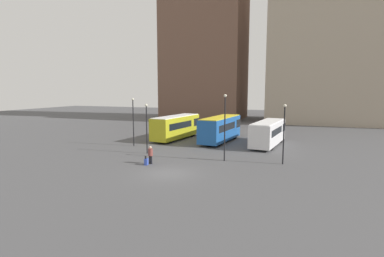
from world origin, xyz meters
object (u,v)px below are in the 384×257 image
object	(u,v)px
bus_1	(221,128)
suitcase	(146,162)
lamp_post_1	(147,124)
lamp_post_3	(284,129)
bus_2	(268,132)
traveler	(150,153)
lamp_post_2	(225,122)
bus_0	(176,126)
lamp_post_0	(133,118)

from	to	relation	value
bus_1	suitcase	size ratio (longest dim) A/B	11.04
lamp_post_1	suitcase	bearing A→B (deg)	-62.16
lamp_post_1	lamp_post_3	world-z (taller)	lamp_post_3
bus_2	suitcase	distance (m)	16.54
bus_1	traveler	xyz separation A→B (m)	(-2.93, -13.68, -0.77)
bus_2	bus_1	bearing A→B (deg)	92.12
lamp_post_2	bus_2	bearing A→B (deg)	72.75
bus_1	lamp_post_3	distance (m)	12.84
bus_1	traveler	world-z (taller)	bus_1
lamp_post_2	traveler	bearing A→B (deg)	-149.72
bus_1	lamp_post_3	xyz separation A→B (m)	(8.39, -9.61, 1.47)
bus_0	lamp_post_0	size ratio (longest dim) A/B	1.67
suitcase	lamp_post_1	distance (m)	5.71
bus_0	lamp_post_0	xyz separation A→B (m)	(-2.75, -6.59, 1.65)
lamp_post_0	lamp_post_1	bearing A→B (deg)	-42.21
bus_0	lamp_post_2	size ratio (longest dim) A/B	1.51
lamp_post_0	lamp_post_3	size ratio (longest dim) A/B	1.05
lamp_post_0	lamp_post_3	bearing A→B (deg)	-10.07
traveler	lamp_post_1	xyz separation A→B (m)	(-2.49, 3.90, 2.14)
traveler	lamp_post_1	distance (m)	5.10
bus_0	traveler	world-z (taller)	bus_0
lamp_post_2	bus_1	bearing A→B (deg)	106.88
lamp_post_0	lamp_post_1	distance (m)	4.85
lamp_post_1	lamp_post_2	world-z (taller)	lamp_post_2
bus_1	suitcase	xyz separation A→B (m)	(-3.11, -14.17, -1.45)
bus_2	lamp_post_3	xyz separation A→B (m)	(2.30, -9.12, 1.63)
traveler	lamp_post_2	xyz separation A→B (m)	(6.01, 3.51, 2.68)
bus_0	bus_1	world-z (taller)	bus_1
lamp_post_0	lamp_post_3	xyz separation A→B (m)	(17.40, -3.09, -0.14)
bus_1	lamp_post_2	xyz separation A→B (m)	(3.08, -10.17, 1.92)
traveler	lamp_post_3	world-z (taller)	lamp_post_3
bus_0	lamp_post_0	world-z (taller)	lamp_post_0
traveler	lamp_post_1	world-z (taller)	lamp_post_1
bus_0	bus_2	world-z (taller)	bus_0
bus_2	lamp_post_0	world-z (taller)	lamp_post_0
bus_2	lamp_post_3	bearing A→B (deg)	-159.21
lamp_post_3	bus_2	bearing A→B (deg)	104.12
bus_1	lamp_post_0	bearing A→B (deg)	131.29
bus_2	lamp_post_0	xyz separation A→B (m)	(-15.11, -6.03, 1.78)
lamp_post_2	lamp_post_3	xyz separation A→B (m)	(5.30, 0.56, -0.44)
lamp_post_3	traveler	bearing A→B (deg)	-160.21
traveler	lamp_post_3	distance (m)	12.24
bus_0	lamp_post_2	bearing A→B (deg)	-130.67
bus_2	traveler	size ratio (longest dim) A/B	5.58
lamp_post_0	lamp_post_2	xyz separation A→B (m)	(12.10, -3.65, 0.30)
lamp_post_1	lamp_post_2	bearing A→B (deg)	-2.64
lamp_post_2	lamp_post_0	bearing A→B (deg)	163.22
bus_1	lamp_post_2	size ratio (longest dim) A/B	1.51
bus_2	traveler	world-z (taller)	bus_2
bus_0	traveler	bearing A→B (deg)	-159.45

